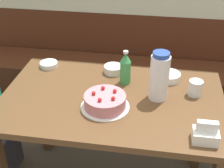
{
  "coord_description": "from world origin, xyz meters",
  "views": [
    {
      "loc": [
        0.22,
        -1.34,
        1.64
      ],
      "look_at": [
        -0.01,
        0.05,
        0.77
      ],
      "focal_mm": 50.0,
      "sensor_mm": 36.0,
      "label": 1
    }
  ],
  "objects": [
    {
      "name": "bench_seat",
      "position": [
        0.0,
        0.83,
        0.23
      ],
      "size": [
        2.37,
        0.38,
        0.47
      ],
      "color": "#472314",
      "rests_on": "ground_plane"
    },
    {
      "name": "dining_table",
      "position": [
        0.0,
        0.0,
        0.61
      ],
      "size": [
        1.17,
        0.73,
        0.72
      ],
      "color": "brown",
      "rests_on": "ground_plane"
    },
    {
      "name": "glass_water_tall",
      "position": [
        0.43,
        0.09,
        0.76
      ],
      "size": [
        0.07,
        0.07,
        0.08
      ],
      "color": "silver",
      "rests_on": "dining_table"
    },
    {
      "name": "water_pitcher",
      "position": [
        0.24,
        0.04,
        0.85
      ],
      "size": [
        0.1,
        0.1,
        0.26
      ],
      "color": "white",
      "rests_on": "dining_table"
    },
    {
      "name": "bowl_rice_small",
      "position": [
        0.29,
        0.23,
        0.74
      ],
      "size": [
        0.13,
        0.13,
        0.04
      ],
      "color": "white",
      "rests_on": "dining_table"
    },
    {
      "name": "napkin_holder",
      "position": [
        0.45,
        -0.27,
        0.76
      ],
      "size": [
        0.11,
        0.08,
        0.11
      ],
      "color": "white",
      "rests_on": "dining_table"
    },
    {
      "name": "soju_bottle",
      "position": [
        0.05,
        0.16,
        0.82
      ],
      "size": [
        0.06,
        0.06,
        0.2
      ],
      "color": "#388E4C",
      "rests_on": "dining_table"
    },
    {
      "name": "birthday_cake",
      "position": [
        -0.02,
        -0.09,
        0.76
      ],
      "size": [
        0.24,
        0.24,
        0.09
      ],
      "color": "white",
      "rests_on": "dining_table"
    },
    {
      "name": "bowl_soup_white",
      "position": [
        -0.44,
        0.27,
        0.74
      ],
      "size": [
        0.11,
        0.11,
        0.03
      ],
      "color": "white",
      "rests_on": "dining_table"
    },
    {
      "name": "bowl_side_dish",
      "position": [
        -0.03,
        0.26,
        0.74
      ],
      "size": [
        0.11,
        0.11,
        0.04
      ],
      "color": "white",
      "rests_on": "dining_table"
    }
  ]
}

